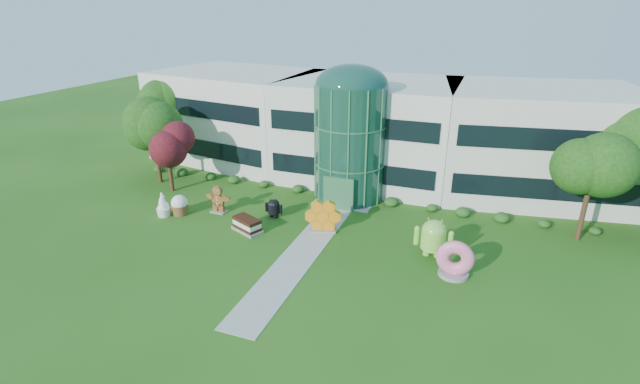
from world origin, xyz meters
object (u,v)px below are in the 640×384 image
at_px(android_green, 434,236).
at_px(android_black, 274,207).
at_px(gingerbread, 218,199).
at_px(donut, 455,258).

relative_size(android_green, android_black, 1.74).
xyz_separation_m(android_black, gingerbread, (-4.65, -0.75, 0.28)).
relative_size(android_green, gingerbread, 1.21).
distance_m(android_green, gingerbread, 17.44).
height_order(android_green, gingerbread, android_green).
bearing_deg(android_green, android_black, 171.45).
height_order(android_green, donut, android_green).
distance_m(donut, gingerbread, 19.26).
bearing_deg(android_green, gingerbread, 176.02).
xyz_separation_m(android_green, donut, (1.61, -1.98, -0.30)).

